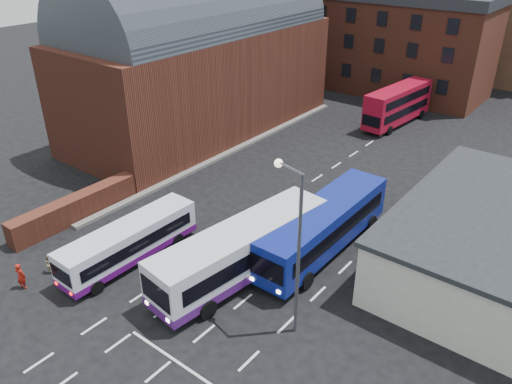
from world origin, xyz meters
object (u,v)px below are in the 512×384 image
Objects in this scene: bus_white_outbound at (129,240)px; pedestrian_red at (21,276)px; bus_white_inbound at (243,248)px; street_lamp at (295,238)px; pedestrian_beige at (50,263)px; bus_red_double at (398,105)px; bus_blue at (323,225)px.

bus_white_outbound is 5.55× the size of pedestrian_red.
street_lamp is at bearing 165.82° from bus_white_inbound.
pedestrian_beige is at bearing 44.03° from bus_white_inbound.
bus_white_outbound is 33.66m from bus_red_double.
street_lamp is at bearing 110.54° from bus_red_double.
street_lamp is 16.56m from pedestrian_red.
bus_white_outbound is 7.28m from bus_white_inbound.
bus_red_double reaches higher than bus_blue.
bus_blue is 1.30× the size of street_lamp.
bus_blue is at bearing 109.34° from bus_red_double.
bus_blue is (2.39, 5.17, -0.03)m from bus_white_inbound.
pedestrian_red is at bearing -115.91° from bus_white_outbound.
bus_white_inbound is 9.35× the size of pedestrian_beige.
street_lamp reaches higher than bus_white_inbound.
street_lamp reaches higher than pedestrian_red.
pedestrian_red is (-14.23, -6.99, -4.77)m from street_lamp.
bus_blue is 9.04× the size of pedestrian_beige.
bus_white_inbound is at bearing -154.09° from pedestrian_red.
pedestrian_beige is at bearing 86.98° from bus_red_double.
bus_red_double reaches higher than pedestrian_red.
bus_white_outbound is 0.75× the size of bus_white_inbound.
street_lamp reaches higher than pedestrian_beige.
street_lamp is 15.95m from pedestrian_beige.
pedestrian_beige is (-2.90, -3.84, -0.85)m from bus_white_outbound.
street_lamp is (11.37, 1.28, 4.10)m from bus_white_outbound.
bus_white_inbound reaches higher than pedestrian_red.
bus_blue is 8.35m from street_lamp.
bus_white_inbound is at bearing 102.67° from bus_red_double.
bus_white_outbound is at bearing 33.37° from bus_white_inbound.
bus_white_outbound is 0.78× the size of bus_blue.
bus_white_inbound is 12.98m from pedestrian_red.
bus_blue is 17.04m from pedestrian_beige.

